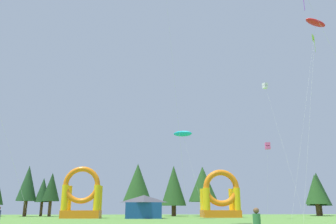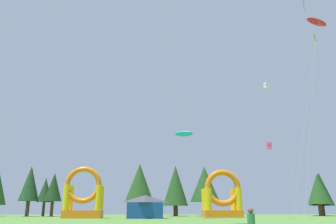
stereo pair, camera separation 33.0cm
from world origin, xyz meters
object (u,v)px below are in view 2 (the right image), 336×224
at_px(kite_cyan_parafoil, 184,134).
at_px(kite_white_box, 267,86).
at_px(kite_pink_box, 269,146).
at_px(kite_red_parafoil, 317,22).
at_px(inflatable_blue_arch, 222,200).
at_px(kite_lime_diamond, 316,39).
at_px(festival_tent, 145,207).
at_px(inflatable_orange_dome, 83,199).

height_order(kite_cyan_parafoil, kite_white_box, kite_white_box).
bearing_deg(kite_pink_box, kite_red_parafoil, -76.30).
relative_size(kite_cyan_parafoil, inflatable_blue_arch, 1.71).
height_order(kite_cyan_parafoil, kite_red_parafoil, kite_red_parafoil).
bearing_deg(kite_lime_diamond, festival_tent, 163.41).
height_order(kite_pink_box, kite_red_parafoil, kite_red_parafoil).
bearing_deg(inflatable_orange_dome, kite_red_parafoil, -28.35).
bearing_deg(festival_tent, kite_pink_box, -10.28).
bearing_deg(kite_red_parafoil, festival_tent, 143.85).
xyz_separation_m(kite_pink_box, inflatable_orange_dome, (-28.66, 4.46, -7.86)).
relative_size(kite_red_parafoil, inflatable_orange_dome, 3.24).
relative_size(kite_lime_diamond, festival_tent, 5.15).
height_order(kite_pink_box, kite_white_box, kite_white_box).
relative_size(kite_pink_box, inflatable_blue_arch, 1.45).
xyz_separation_m(kite_cyan_parafoil, inflatable_orange_dome, (-15.56, 3.81, -9.76)).
relative_size(kite_pink_box, kite_cyan_parafoil, 0.85).
bearing_deg(inflatable_blue_arch, inflatable_orange_dome, -172.47).
height_order(kite_lime_diamond, inflatable_blue_arch, kite_lime_diamond).
height_order(kite_red_parafoil, inflatable_orange_dome, kite_red_parafoil).
relative_size(kite_cyan_parafoil, kite_lime_diamond, 0.48).
xyz_separation_m(kite_white_box, kite_lime_diamond, (6.78, -4.45, 6.27)).
height_order(kite_pink_box, festival_tent, kite_pink_box).
bearing_deg(kite_lime_diamond, inflatable_orange_dome, 166.18).
bearing_deg(kite_white_box, kite_pink_box, -168.50).
relative_size(inflatable_blue_arch, inflatable_orange_dome, 1.00).
bearing_deg(festival_tent, kite_red_parafoil, -36.15).
distance_m(kite_lime_diamond, festival_tent, 37.14).
bearing_deg(kite_cyan_parafoil, kite_red_parafoil, -39.45).
height_order(kite_pink_box, kite_cyan_parafoil, kite_cyan_parafoil).
xyz_separation_m(kite_lime_diamond, inflatable_blue_arch, (-13.33, 11.81, -24.05)).
bearing_deg(inflatable_orange_dome, kite_pink_box, -8.85).
xyz_separation_m(kite_white_box, inflatable_blue_arch, (-6.55, 7.36, -17.78)).
relative_size(kite_cyan_parafoil, kite_red_parafoil, 0.52).
height_order(kite_cyan_parafoil, festival_tent, kite_cyan_parafoil).
relative_size(kite_cyan_parafoil, kite_white_box, 0.63).
bearing_deg(kite_lime_diamond, kite_white_box, 146.71).
bearing_deg(kite_pink_box, festival_tent, 169.72).
relative_size(kite_white_box, inflatable_blue_arch, 2.71).
distance_m(inflatable_orange_dome, festival_tent, 9.82).
height_order(kite_white_box, inflatable_blue_arch, kite_white_box).
xyz_separation_m(kite_white_box, festival_tent, (-19.40, 3.35, -18.89)).
bearing_deg(kite_lime_diamond, inflatable_blue_arch, 138.47).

